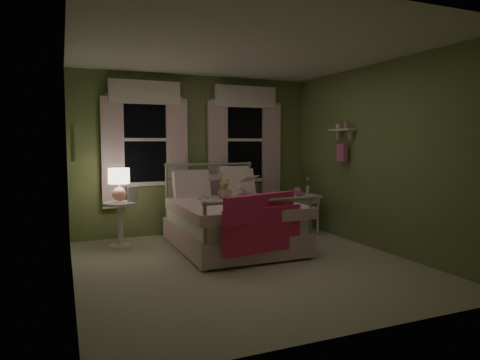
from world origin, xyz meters
name	(u,v)px	position (x,y,z in m)	size (l,w,h in m)	color
room_shell	(247,159)	(0.00, 0.00, 1.30)	(4.20, 4.20, 4.20)	beige
bed	(231,221)	(0.15, 0.89, 0.38)	(1.58, 2.04, 1.18)	white
pink_throw	(262,217)	(0.14, -0.13, 0.61)	(1.10, 0.45, 0.71)	#FF317B
child_left	(203,182)	(-0.14, 1.32, 0.92)	(0.25, 0.17, 0.69)	#F7D1DD
child_right	(238,180)	(0.42, 1.32, 0.93)	(0.35, 0.27, 0.73)	#F7D1DD
book_left	(208,180)	(-0.14, 1.07, 0.96)	(0.20, 0.27, 0.03)	beige
book_right	(244,182)	(0.42, 1.07, 0.92)	(0.20, 0.27, 0.02)	beige
teddy_bear	(224,191)	(0.14, 1.16, 0.79)	(0.23, 0.18, 0.31)	tan
nightstand_left	(120,218)	(-1.33, 1.52, 0.42)	(0.46, 0.46, 0.65)	white
table_lamp	(119,181)	(-1.33, 1.52, 0.95)	(0.30, 0.30, 0.47)	pink
book_nightstand	(127,202)	(-1.23, 1.44, 0.66)	(0.16, 0.22, 0.02)	beige
nightstand_right	(303,201)	(1.55, 1.27, 0.55)	(0.50, 0.40, 0.64)	white
pink_toy	(298,192)	(1.45, 1.26, 0.71)	(0.14, 0.18, 0.14)	pink
bud_vase	(308,186)	(1.67, 1.32, 0.79)	(0.06, 0.06, 0.28)	white
window_left	(145,135)	(-0.85, 2.03, 1.62)	(1.34, 0.13, 1.96)	black
window_right	(245,136)	(0.85, 2.03, 1.62)	(1.34, 0.13, 1.96)	black
wall_shelf	(342,141)	(1.90, 0.70, 1.52)	(0.15, 0.50, 0.60)	white
framed_picture	(73,143)	(-1.95, 0.60, 1.50)	(0.03, 0.32, 0.42)	beige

